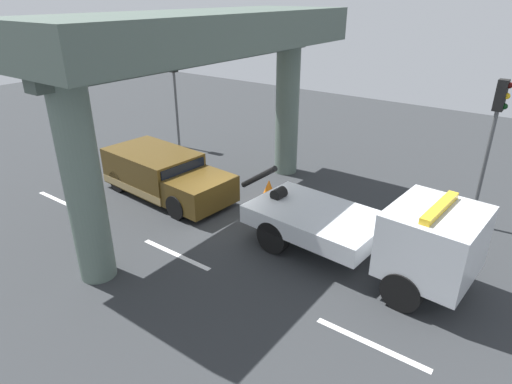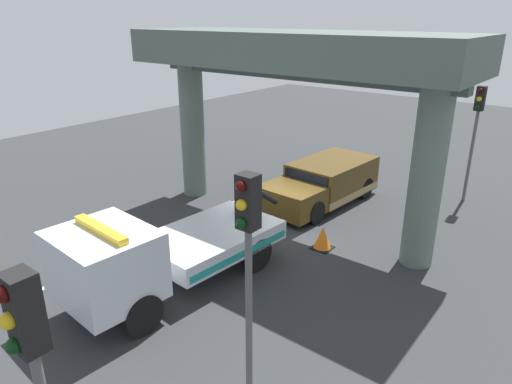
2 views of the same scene
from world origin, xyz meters
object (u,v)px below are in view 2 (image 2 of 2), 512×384
object	(u,v)px
traffic_cone_orange	(323,238)
traffic_light_near	(477,119)
towed_van_green	(324,183)
traffic_light_mid	(37,379)
traffic_light_far	(248,251)
tow_truck_white	(155,254)

from	to	relation	value
traffic_cone_orange	traffic_light_near	bearing A→B (deg)	161.70
traffic_cone_orange	towed_van_green	bearing A→B (deg)	-149.45
traffic_light_mid	traffic_light_near	bearing A→B (deg)	180.00
towed_van_green	traffic_light_far	distance (m)	11.11
towed_van_green	traffic_cone_orange	xyz separation A→B (m)	(3.39, 2.00, -0.43)
traffic_light_far	traffic_light_mid	world-z (taller)	traffic_light_far
tow_truck_white	traffic_cone_orange	world-z (taller)	tow_truck_white
traffic_light_near	tow_truck_white	bearing A→B (deg)	-20.14
tow_truck_white	traffic_light_mid	distance (m)	7.04
towed_van_green	traffic_cone_orange	distance (m)	3.96
towed_van_green	traffic_light_mid	bearing A→B (deg)	17.84
tow_truck_white	traffic_light_far	size ratio (longest dim) A/B	1.56
traffic_light_far	traffic_cone_orange	bearing A→B (deg)	-160.43
towed_van_green	tow_truck_white	bearing A→B (deg)	-0.41
traffic_light_near	traffic_light_far	xyz separation A→B (m)	(13.50, 0.00, 0.14)
traffic_light_near	traffic_light_far	distance (m)	13.50
traffic_light_near	traffic_cone_orange	bearing A→B (deg)	-18.30
towed_van_green	traffic_light_far	world-z (taller)	traffic_light_far
traffic_light_mid	tow_truck_white	bearing A→B (deg)	-139.27
traffic_light_near	traffic_light_far	size ratio (longest dim) A/B	0.96
towed_van_green	traffic_cone_orange	size ratio (longest dim) A/B	7.22
traffic_light_near	traffic_light_far	world-z (taller)	traffic_light_far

